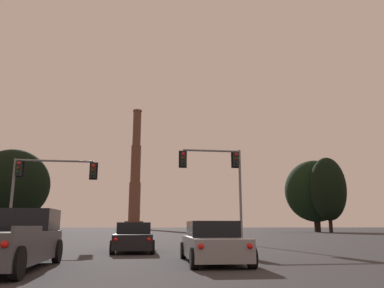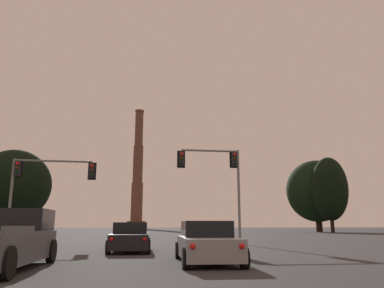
{
  "view_description": "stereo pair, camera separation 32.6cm",
  "coord_description": "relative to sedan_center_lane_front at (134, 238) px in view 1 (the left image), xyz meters",
  "views": [
    {
      "loc": [
        0.4,
        0.52,
        1.26
      ],
      "look_at": [
        6.4,
        41.74,
        10.39
      ],
      "focal_mm": 35.0,
      "sensor_mm": 36.0,
      "label": 1
    },
    {
      "loc": [
        0.72,
        0.47,
        1.26
      ],
      "look_at": [
        6.4,
        41.74,
        10.39
      ],
      "focal_mm": 35.0,
      "sensor_mm": 36.0,
      "label": 2
    }
  ],
  "objects": [
    {
      "name": "treeline_far_left",
      "position": [
        37.02,
        49.21,
        7.69
      ],
      "size": [
        7.05,
        6.35,
        14.54
      ],
      "color": "black",
      "rests_on": "ground_plane"
    },
    {
      "name": "smokestack",
      "position": [
        -1.06,
        150.65,
        20.64
      ],
      "size": [
        8.2,
        8.2,
        54.38
      ],
      "color": "#523427",
      "rests_on": "ground_plane"
    },
    {
      "name": "traffic_light_overhead_right",
      "position": [
        5.97,
        6.45,
        4.38
      ],
      "size": [
        4.62,
        0.5,
        6.66
      ],
      "color": "slate",
      "rests_on": "ground_plane"
    },
    {
      "name": "pickup_truck_left_lane_second",
      "position": [
        -3.6,
        -7.32,
        0.14
      ],
      "size": [
        2.22,
        5.52,
        1.82
      ],
      "rotation": [
        0.0,
        0.0,
        -0.01
      ],
      "color": "#4C4F54",
      "rests_on": "ground_plane"
    },
    {
      "name": "sedan_right_lane_second",
      "position": [
        2.78,
        -6.2,
        0.0
      ],
      "size": [
        2.15,
        4.77,
        1.43
      ],
      "rotation": [
        0.0,
        0.0,
        -0.04
      ],
      "color": "gray",
      "rests_on": "ground_plane"
    },
    {
      "name": "traffic_light_overhead_left",
      "position": [
        -6.43,
        7.41,
        3.79
      ],
      "size": [
        5.76,
        0.5,
        5.81
      ],
      "color": "slate",
      "rests_on": "ground_plane"
    },
    {
      "name": "sedan_center_lane_front",
      "position": [
        0.0,
        0.0,
        0.0
      ],
      "size": [
        2.07,
        4.74,
        1.43
      ],
      "rotation": [
        0.0,
        0.0,
        -0.02
      ],
      "color": "black",
      "rests_on": "ground_plane"
    },
    {
      "name": "treeline_center_right",
      "position": [
        -21.46,
        49.17,
        7.53
      ],
      "size": [
        12.54,
        11.29,
        14.45
      ],
      "color": "black",
      "rests_on": "ground_plane"
    },
    {
      "name": "treeline_right_mid",
      "position": [
        37.06,
        54.73,
        7.76
      ],
      "size": [
        12.63,
        11.36,
        14.85
      ],
      "color": "black",
      "rests_on": "ground_plane"
    }
  ]
}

